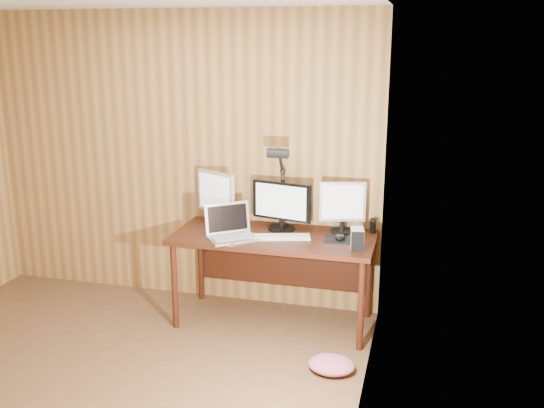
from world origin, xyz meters
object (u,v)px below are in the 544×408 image
at_px(laptop, 231,230).
at_px(phone, 232,244).
at_px(desk_lamp, 280,176).
at_px(desk, 276,247).
at_px(monitor_center, 282,205).
at_px(monitor_right, 342,206).
at_px(hard_drive, 357,239).
at_px(speaker, 373,226).
at_px(keyboard, 281,237).
at_px(mouse, 340,237).
at_px(monitor_left, 216,196).

distance_m(laptop, phone, 0.18).
bearing_deg(desk_lamp, desk, -117.45).
bearing_deg(monitor_center, desk, -94.79).
xyz_separation_m(desk, phone, (-0.25, -0.37, 0.13)).
distance_m(desk, monitor_right, 0.63).
distance_m(hard_drive, desk_lamp, 0.83).
height_order(phone, speaker, speaker).
bearing_deg(laptop, monitor_right, -14.63).
relative_size(desk, laptop, 3.48).
bearing_deg(hard_drive, keyboard, 161.50).
xyz_separation_m(monitor_center, monitor_right, (0.49, 0.05, 0.02)).
distance_m(desk, mouse, 0.55).
bearing_deg(phone, keyboard, 45.46).
height_order(monitor_left, mouse, monitor_left).
xyz_separation_m(monitor_right, phone, (-0.76, -0.51, -0.22)).
bearing_deg(desk_lamp, monitor_left, 159.20).
bearing_deg(keyboard, monitor_right, 15.76).
distance_m(desk, desk_lamp, 0.58).
bearing_deg(keyboard, mouse, -6.76).
height_order(keyboard, hard_drive, hard_drive).
height_order(phone, desk_lamp, desk_lamp).
bearing_deg(keyboard, monitor_center, 87.76).
bearing_deg(phone, hard_drive, 17.63).
bearing_deg(phone, monitor_left, 129.92).
relative_size(hard_drive, desk_lamp, 0.21).
bearing_deg(hard_drive, phone, 179.65).
distance_m(monitor_left, hard_drive, 1.27).
xyz_separation_m(monitor_left, desk_lamp, (0.55, -0.01, 0.21)).
relative_size(keyboard, speaker, 4.03).
distance_m(mouse, hard_drive, 0.23).
bearing_deg(phone, desk_lamp, 69.17).
height_order(monitor_left, laptop, monitor_left).
relative_size(monitor_right, phone, 4.12).
distance_m(monitor_center, laptop, 0.47).
xyz_separation_m(keyboard, phone, (-0.32, -0.24, -0.00)).
relative_size(monitor_left, phone, 4.41).
bearing_deg(laptop, hard_drive, -38.18).
distance_m(monitor_center, keyboard, 0.29).
xyz_separation_m(monitor_center, phone, (-0.27, -0.46, -0.20)).
relative_size(monitor_center, phone, 4.96).
relative_size(monitor_left, speaker, 3.83).
xyz_separation_m(mouse, speaker, (0.23, 0.25, 0.03)).
distance_m(desk, keyboard, 0.20).
height_order(desk, mouse, mouse).
distance_m(laptop, speaker, 1.14).
height_order(laptop, phone, laptop).
bearing_deg(monitor_right, desk, -179.62).
xyz_separation_m(laptop, desk_lamp, (0.32, 0.30, 0.39)).
relative_size(laptop, speaker, 3.94).
height_order(monitor_left, desk_lamp, desk_lamp).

